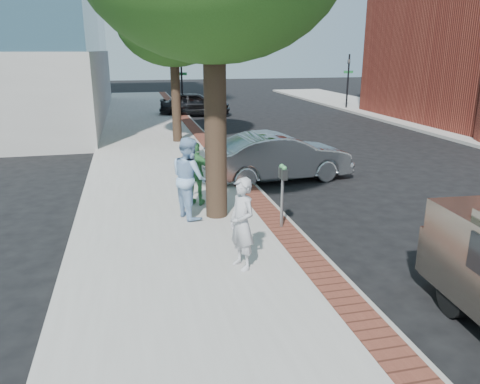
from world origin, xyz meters
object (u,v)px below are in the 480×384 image
object	(u,v)px
person_gray	(242,224)
sedan_silver	(279,157)
bg_car	(195,104)
person_officer	(189,178)
person_green	(196,174)
parking_meter	(283,183)

from	to	relation	value
person_gray	sedan_silver	distance (m)	6.83
sedan_silver	bg_car	size ratio (longest dim) A/B	1.04
person_gray	bg_car	distance (m)	22.37
sedan_silver	person_officer	bearing A→B (deg)	128.10
person_officer	person_green	world-z (taller)	person_officer
person_green	sedan_silver	bearing A→B (deg)	-116.34
person_green	bg_car	distance (m)	18.51
parking_meter	person_officer	world-z (taller)	person_officer
parking_meter	person_officer	distance (m)	2.29
parking_meter	bg_car	distance (m)	20.45
parking_meter	person_officer	bearing A→B (deg)	148.40
person_green	sedan_silver	size ratio (longest dim) A/B	0.36
person_officer	sedan_silver	xyz separation A→B (m)	(3.31, 3.23, -0.37)
person_gray	person_officer	bearing A→B (deg)	171.18
sedan_silver	person_gray	bearing A→B (deg)	150.19
person_green	sedan_silver	distance (m)	3.82
person_officer	bg_car	world-z (taller)	person_officer
person_green	bg_car	world-z (taller)	person_green
person_officer	sedan_silver	size ratio (longest dim) A/B	0.42
person_gray	person_green	bearing A→B (deg)	164.51
person_officer	bg_car	bearing A→B (deg)	-25.89
sedan_silver	bg_car	bearing A→B (deg)	-4.48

